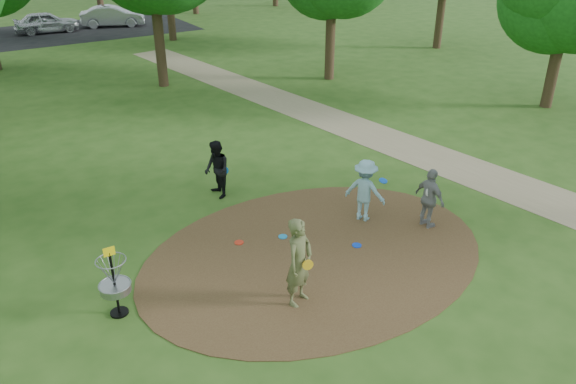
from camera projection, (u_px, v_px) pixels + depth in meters
ground at (315, 254)px, 13.01m from camera, size 100.00×100.00×0.00m
dirt_clearing at (315, 254)px, 13.01m from camera, size 8.40×8.40×0.02m
footpath at (450, 164)px, 17.59m from camera, size 7.55×39.89×0.01m
parking_lot at (81, 30)px, 36.65m from camera, size 14.00×8.00×0.01m
player_observer_with_disc at (299, 262)px, 11.02m from camera, size 0.83×0.71×1.91m
player_throwing_with_disc at (365, 191)px, 14.11m from camera, size 1.23×1.23×1.65m
player_walking_with_disc at (217, 170)px, 15.26m from camera, size 0.68×0.82×1.62m
player_waiting_with_disc at (430, 199)px, 13.79m from camera, size 0.40×0.92×1.57m
disc_ground_cyan at (283, 237)px, 13.65m from camera, size 0.22×0.22×0.02m
disc_ground_blue at (357, 245)px, 13.30m from camera, size 0.22×0.22×0.02m
disc_ground_red at (239, 242)px, 13.41m from camera, size 0.22×0.22×0.02m
car_left at (46, 22)px, 35.64m from camera, size 3.99×1.85×1.32m
car_right at (112, 16)px, 37.49m from camera, size 4.37×2.67×1.36m
disc_golf_basket at (113, 277)px, 10.72m from camera, size 0.63×0.63×1.54m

